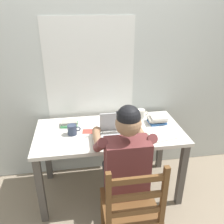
% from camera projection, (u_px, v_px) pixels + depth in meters
% --- Properties ---
extents(ground_plane, '(8.00, 8.00, 0.00)m').
position_uv_depth(ground_plane, '(110.00, 189.00, 2.60)').
color(ground_plane, gray).
extents(back_wall, '(6.00, 0.08, 2.60)m').
position_uv_depth(back_wall, '(103.00, 63.00, 2.44)').
color(back_wall, beige).
rests_on(back_wall, ground).
extents(desk, '(1.43, 0.70, 0.74)m').
position_uv_depth(desk, '(109.00, 139.00, 2.33)').
color(desk, beige).
rests_on(desk, ground).
extents(seated_person, '(0.50, 0.60, 1.23)m').
position_uv_depth(seated_person, '(124.00, 162.00, 1.94)').
color(seated_person, brown).
rests_on(seated_person, ground).
extents(wooden_chair, '(0.42, 0.42, 0.92)m').
position_uv_depth(wooden_chair, '(131.00, 208.00, 1.79)').
color(wooden_chair, brown).
rests_on(wooden_chair, ground).
extents(laptop, '(0.33, 0.29, 0.23)m').
position_uv_depth(laptop, '(119.00, 133.00, 2.14)').
color(laptop, '#ADAFB2').
rests_on(laptop, desk).
extents(computer_mouse, '(0.06, 0.10, 0.03)m').
position_uv_depth(computer_mouse, '(152.00, 139.00, 2.11)').
color(computer_mouse, '#ADAFB2').
rests_on(computer_mouse, desk).
extents(coffee_mug_white, '(0.12, 0.08, 0.10)m').
position_uv_depth(coffee_mug_white, '(141.00, 114.00, 2.50)').
color(coffee_mug_white, silver).
rests_on(coffee_mug_white, desk).
extents(coffee_mug_dark, '(0.12, 0.09, 0.10)m').
position_uv_depth(coffee_mug_dark, '(72.00, 130.00, 2.20)').
color(coffee_mug_dark, '#2D384C').
rests_on(coffee_mug_dark, desk).
extents(book_stack_main, '(0.20, 0.16, 0.08)m').
position_uv_depth(book_stack_main, '(157.00, 120.00, 2.42)').
color(book_stack_main, '#2D5B9E').
rests_on(book_stack_main, desk).
extents(book_stack_side, '(0.18, 0.16, 0.05)m').
position_uv_depth(book_stack_side, '(70.00, 123.00, 2.38)').
color(book_stack_side, '#38844C').
rests_on(book_stack_side, desk).
extents(paper_pile_near_laptop, '(0.28, 0.25, 0.01)m').
position_uv_depth(paper_pile_near_laptop, '(111.00, 127.00, 2.35)').
color(paper_pile_near_laptop, white).
rests_on(paper_pile_near_laptop, desk).
extents(paper_pile_back_corner, '(0.24, 0.22, 0.02)m').
position_uv_depth(paper_pile_back_corner, '(161.00, 136.00, 2.18)').
color(paper_pile_back_corner, white).
rests_on(paper_pile_back_corner, desk).
extents(paper_pile_side, '(0.20, 0.18, 0.01)m').
position_uv_depth(paper_pile_side, '(165.00, 134.00, 2.21)').
color(paper_pile_side, silver).
rests_on(paper_pile_side, desk).
extents(landscape_photo_print, '(0.14, 0.11, 0.00)m').
position_uv_depth(landscape_photo_print, '(89.00, 131.00, 2.27)').
color(landscape_photo_print, '#C63D33').
rests_on(landscape_photo_print, desk).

